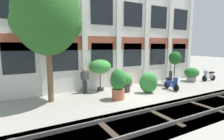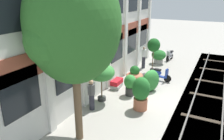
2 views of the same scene
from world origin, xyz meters
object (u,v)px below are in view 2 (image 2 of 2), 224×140
(resident_by_doorway, at_px, (92,94))
(scooter_near_curb, at_px, (160,74))
(potted_plant_wide_bowl, at_px, (135,74))
(scooter_second_parked, at_px, (170,55))
(resident_watching_tracks, at_px, (144,57))
(potted_plant_terracotta_small, at_px, (154,46))
(broadleaf_tree, at_px, (73,27))
(potted_plant_fluted_column, at_px, (130,84))
(potted_plant_glazed_jar, at_px, (141,92))
(potted_plant_low_pan, at_px, (101,73))
(potted_plant_ribbed_drum, at_px, (159,56))
(topiary_hedge, at_px, (151,81))
(potted_plant_square_trough, at_px, (117,84))

(resident_by_doorway, bearing_deg, scooter_near_curb, 75.23)
(potted_plant_wide_bowl, distance_m, scooter_second_parked, 5.60)
(scooter_second_parked, bearing_deg, resident_watching_tracks, -14.16)
(potted_plant_terracotta_small, height_order, scooter_second_parked, potted_plant_terracotta_small)
(resident_watching_tracks, bearing_deg, potted_plant_terracotta_small, -86.44)
(broadleaf_tree, xyz_separation_m, potted_plant_terracotta_small, (8.90, -0.25, -2.43))
(scooter_near_curb, bearing_deg, scooter_second_parked, 104.16)
(potted_plant_fluted_column, bearing_deg, potted_plant_glazed_jar, -138.85)
(potted_plant_low_pan, relative_size, resident_by_doorway, 1.30)
(potted_plant_low_pan, height_order, scooter_second_parked, potted_plant_low_pan)
(resident_watching_tracks, bearing_deg, potted_plant_low_pan, -144.35)
(scooter_second_parked, bearing_deg, potted_plant_ribbed_drum, -13.48)
(potted_plant_terracotta_small, bearing_deg, broadleaf_tree, 178.40)
(potted_plant_wide_bowl, height_order, topiary_hedge, topiary_hedge)
(broadleaf_tree, distance_m, potted_plant_glazed_jar, 4.99)
(potted_plant_low_pan, height_order, resident_watching_tracks, potted_plant_low_pan)
(broadleaf_tree, xyz_separation_m, potted_plant_wide_bowl, (7.14, 0.45, -4.06))
(broadleaf_tree, distance_m, resident_watching_tracks, 10.13)
(potted_plant_fluted_column, bearing_deg, scooter_near_curb, -17.22)
(potted_plant_square_trough, distance_m, scooter_second_parked, 7.61)
(potted_plant_glazed_jar, xyz_separation_m, resident_watching_tracks, (6.19, 2.00, 0.01))
(potted_plant_glazed_jar, distance_m, resident_by_doorway, 2.41)
(potted_plant_glazed_jar, bearing_deg, potted_plant_wide_bowl, 25.23)
(scooter_near_curb, bearing_deg, potted_plant_ribbed_drum, 115.70)
(broadleaf_tree, height_order, potted_plant_terracotta_small, broadleaf_tree)
(scooter_second_parked, bearing_deg, potted_plant_terracotta_small, 2.31)
(potted_plant_fluted_column, relative_size, potted_plant_glazed_jar, 0.73)
(potted_plant_square_trough, distance_m, potted_plant_low_pan, 2.33)
(potted_plant_fluted_column, relative_size, potted_plant_ribbed_drum, 1.06)
(potted_plant_fluted_column, height_order, scooter_near_curb, potted_plant_fluted_column)
(potted_plant_ribbed_drum, bearing_deg, potted_plant_terracotta_small, -175.76)
(potted_plant_wide_bowl, distance_m, potted_plant_fluted_column, 2.73)
(potted_plant_terracotta_small, relative_size, topiary_hedge, 1.93)
(topiary_hedge, bearing_deg, scooter_near_curb, -1.82)
(potted_plant_glazed_jar, bearing_deg, broadleaf_tree, 157.73)
(potted_plant_low_pan, bearing_deg, potted_plant_glazed_jar, -88.40)
(resident_watching_tracks, bearing_deg, potted_plant_fluted_column, -132.17)
(potted_plant_low_pan, height_order, potted_plant_glazed_jar, potted_plant_low_pan)
(potted_plant_terracotta_small, bearing_deg, resident_by_doorway, 171.44)
(broadleaf_tree, distance_m, scooter_second_parked, 13.23)
(resident_by_doorway, relative_size, topiary_hedge, 1.21)
(scooter_second_parked, relative_size, topiary_hedge, 1.06)
(potted_plant_wide_bowl, height_order, scooter_near_curb, scooter_near_curb)
(resident_by_doorway, bearing_deg, potted_plant_wide_bowl, 91.90)
(scooter_near_curb, bearing_deg, potted_plant_square_trough, -122.83)
(resident_watching_tracks, height_order, topiary_hedge, resident_watching_tracks)
(resident_by_doorway, bearing_deg, broadleaf_tree, -65.06)
(potted_plant_terracotta_small, bearing_deg, potted_plant_square_trough, 163.62)
(broadleaf_tree, bearing_deg, potted_plant_fluted_column, -3.60)
(scooter_second_parked, bearing_deg, broadleaf_tree, 6.06)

